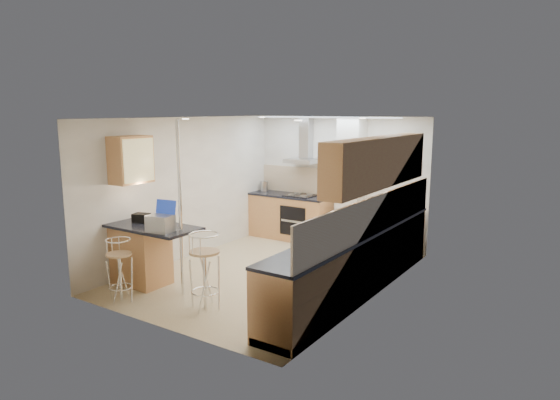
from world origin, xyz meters
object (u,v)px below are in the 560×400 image
Objects in this scene: microwave at (355,225)px; bar_stool_near at (120,270)px; bread_bin at (334,239)px; bar_stool_end at (205,271)px; laptop at (160,224)px.

bar_stool_near is (-2.65, -1.89, -0.61)m from microwave.
microwave reaches higher than bar_stool_near.
microwave is 0.72m from bread_bin.
microwave is at bearing 84.36° from bread_bin.
bar_stool_near is at bearing 119.06° from bar_stool_end.
laptop is at bearing -171.77° from bread_bin.
bar_stool_end is 1.76m from bread_bin.
microwave is 1.47× the size of laptop.
microwave is 2.72m from laptop.
laptop is 0.84m from bar_stool_near.
laptop reaches higher than bar_stool_near.
laptop is 0.93× the size of bread_bin.
microwave is 1.37× the size of bread_bin.
bar_stool_near is at bearing -165.08° from bread_bin.
microwave is 3.32m from bar_stool_near.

